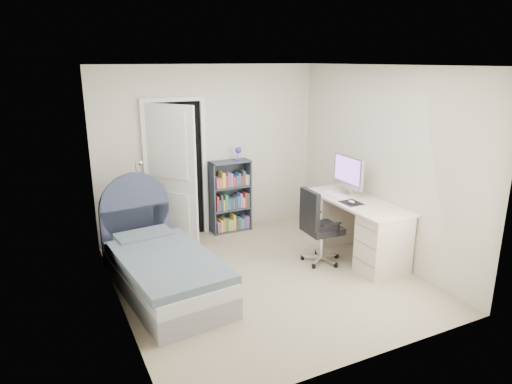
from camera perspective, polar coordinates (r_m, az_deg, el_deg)
name	(u,v)px	position (r m, az deg, el deg)	size (l,w,h in m)	color
room_shell	(266,178)	(5.23, 1.24, 1.71)	(3.50, 3.70, 2.60)	gray
door	(173,173)	(6.47, -10.34, 2.33)	(0.92, 0.67, 2.06)	black
bed	(162,268)	(5.39, -11.61, -9.24)	(1.11, 2.04, 1.21)	gray
nightstand	(140,225)	(6.48, -14.33, -4.02)	(0.38, 0.38, 0.57)	tan
floor_lamp	(141,214)	(6.47, -14.22, -2.67)	(0.18, 0.18, 1.28)	silver
bookcase	(231,199)	(6.99, -3.18, -0.86)	(0.62, 0.26, 1.31)	#3B4650
desk	(355,225)	(6.26, 12.24, -4.10)	(0.64, 1.60, 1.31)	beige
office_chair	(317,223)	(5.90, 7.65, -3.87)	(0.51, 0.52, 1.00)	silver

